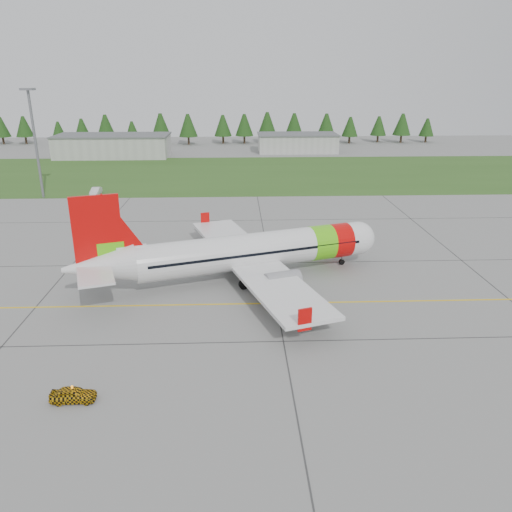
{
  "coord_description": "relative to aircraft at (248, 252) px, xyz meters",
  "views": [
    {
      "loc": [
        5.99,
        -39.48,
        22.59
      ],
      "look_at": [
        8.01,
        12.51,
        3.69
      ],
      "focal_mm": 35.0,
      "sensor_mm": 36.0,
      "label": 1
    }
  ],
  "objects": [
    {
      "name": "grass_strip",
      "position": [
        -7.15,
        66.77,
        -3.23
      ],
      "size": [
        320.0,
        50.0,
        0.03
      ],
      "primitive_type": "cube",
      "color": "#30561E",
      "rests_on": "ground"
    },
    {
      "name": "ground",
      "position": [
        -7.15,
        -15.23,
        -3.25
      ],
      "size": [
        320.0,
        320.0,
        0.0
      ],
      "primitive_type": "plane",
      "color": "gray",
      "rests_on": "ground"
    },
    {
      "name": "aircraft",
      "position": [
        0.0,
        0.0,
        0.0
      ],
      "size": [
        36.07,
        34.15,
        11.26
      ],
      "rotation": [
        0.0,
        0.0,
        0.31
      ],
      "color": "silver",
      "rests_on": "ground"
    },
    {
      "name": "follow_me_car",
      "position": [
        -13.37,
        -23.36,
        -1.58
      ],
      "size": [
        1.15,
        1.35,
        3.33
      ],
      "primitive_type": "imported",
      "rotation": [
        0.0,
        0.0,
        1.58
      ],
      "color": "#E3A70C",
      "rests_on": "ground"
    },
    {
      "name": "floodlight_mast",
      "position": [
        -39.15,
        42.77,
        6.75
      ],
      "size": [
        0.5,
        0.5,
        20.0
      ],
      "primitive_type": "cylinder",
      "color": "slate",
      "rests_on": "ground"
    },
    {
      "name": "taxi_guideline",
      "position": [
        -7.15,
        -7.23,
        -3.24
      ],
      "size": [
        120.0,
        0.25,
        0.02
      ],
      "primitive_type": "cube",
      "color": "gold",
      "rests_on": "ground"
    },
    {
      "name": "hangar_east",
      "position": [
        17.85,
        102.77,
        -0.65
      ],
      "size": [
        24.0,
        12.0,
        5.2
      ],
      "primitive_type": "cube",
      "color": "#A8A8A3",
      "rests_on": "ground"
    },
    {
      "name": "hangar_west",
      "position": [
        -37.15,
        94.77,
        -0.25
      ],
      "size": [
        32.0,
        14.0,
        6.0
      ],
      "primitive_type": "cube",
      "color": "#A8A8A3",
      "rests_on": "ground"
    },
    {
      "name": "treeline",
      "position": [
        -7.15,
        122.77,
        1.75
      ],
      "size": [
        160.0,
        8.0,
        10.0
      ],
      "primitive_type": null,
      "color": "#1C3F14",
      "rests_on": "ground"
    },
    {
      "name": "service_van",
      "position": [
        -29.42,
        44.64,
        -1.0
      ],
      "size": [
        1.59,
        1.51,
        4.5
      ],
      "primitive_type": "imported",
      "rotation": [
        0.0,
        0.0,
        0.02
      ],
      "color": "silver",
      "rests_on": "ground"
    }
  ]
}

